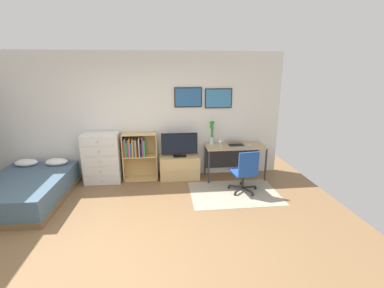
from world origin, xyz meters
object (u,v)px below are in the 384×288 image
(bamboo_vase, at_px, (212,132))
(wine_glass, at_px, (220,141))
(computer_mouse, at_px, (250,145))
(television, at_px, (179,145))
(laptop, at_px, (235,142))
(office_chair, at_px, (246,171))
(bed, at_px, (26,189))
(desk, at_px, (234,150))
(dresser, at_px, (102,158))
(bookshelf, at_px, (137,152))
(tv_stand, at_px, (180,167))

(bamboo_vase, distance_m, wine_glass, 0.32)
(wine_glass, bearing_deg, computer_mouse, -0.45)
(television, relative_size, laptop, 1.93)
(office_chair, relative_size, computer_mouse, 8.27)
(television, bearing_deg, computer_mouse, -5.42)
(laptop, height_order, wine_glass, wine_glass)
(laptop, xyz_separation_m, wine_glass, (-0.36, -0.13, 0.07))
(bed, height_order, computer_mouse, computer_mouse)
(desk, bearing_deg, bed, -169.44)
(dresser, bearing_deg, bookshelf, 4.82)
(bamboo_vase, bearing_deg, desk, -10.25)
(laptop, distance_m, wine_glass, 0.39)
(tv_stand, bearing_deg, bamboo_vase, 6.58)
(desk, distance_m, computer_mouse, 0.37)
(tv_stand, xyz_separation_m, computer_mouse, (1.50, -0.16, 0.50))
(bed, distance_m, laptop, 4.17)
(bed, bearing_deg, dresser, 33.27)
(bookshelf, relative_size, tv_stand, 1.20)
(bed, relative_size, desk, 1.52)
(television, distance_m, office_chair, 1.51)
(dresser, bearing_deg, office_chair, -16.66)
(tv_stand, bearing_deg, wine_glass, -10.49)
(television, xyz_separation_m, computer_mouse, (1.50, -0.14, -0.01))
(desk, xyz_separation_m, laptop, (0.02, -0.02, 0.20))
(bookshelf, relative_size, computer_mouse, 9.88)
(dresser, bearing_deg, wine_glass, -3.32)
(bookshelf, relative_size, laptop, 2.57)
(dresser, relative_size, bookshelf, 1.04)
(bed, bearing_deg, bamboo_vase, 14.98)
(dresser, distance_m, bookshelf, 0.74)
(bed, height_order, wine_glass, wine_glass)
(computer_mouse, relative_size, wine_glass, 0.58)
(tv_stand, height_order, wine_glass, wine_glass)
(desk, height_order, bamboo_vase, bamboo_vase)
(tv_stand, bearing_deg, bookshelf, 177.04)
(dresser, height_order, desk, dresser)
(office_chair, relative_size, bamboo_vase, 1.66)
(bookshelf, relative_size, office_chair, 1.19)
(office_chair, height_order, wine_glass, wine_glass)
(dresser, height_order, laptop, dresser)
(bamboo_vase, bearing_deg, computer_mouse, -17.49)
(bamboo_vase, bearing_deg, wine_glass, -59.08)
(television, bearing_deg, laptop, -0.26)
(bookshelf, bearing_deg, laptop, -2.01)
(dresser, distance_m, office_chair, 2.97)
(bed, height_order, laptop, laptop)
(bed, relative_size, computer_mouse, 18.85)
(dresser, relative_size, office_chair, 1.24)
(desk, xyz_separation_m, wine_glass, (-0.34, -0.15, 0.27))
(computer_mouse, bearing_deg, laptop, 153.82)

